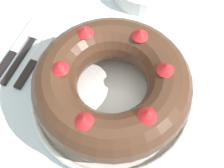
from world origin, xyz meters
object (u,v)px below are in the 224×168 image
(cake_knife, at_px, (33,62))
(fork, at_px, (28,47))
(serving_dish, at_px, (112,98))
(serving_knife, at_px, (13,54))
(bundt_cake, at_px, (112,84))

(cake_knife, bearing_deg, fork, 139.04)
(cake_knife, bearing_deg, serving_dish, -3.86)
(fork, bearing_deg, serving_knife, -125.55)
(serving_dish, distance_m, cake_knife, 0.20)
(serving_dish, bearing_deg, fork, 165.71)
(serving_knife, xyz_separation_m, cake_knife, (0.06, -0.00, -0.00))
(fork, bearing_deg, bundt_cake, -12.06)
(cake_knife, bearing_deg, bundt_cake, -3.86)
(cake_knife, bearing_deg, serving_knife, -179.99)
(serving_dish, height_order, cake_knife, serving_dish)
(fork, xyz_separation_m, cake_knife, (0.03, -0.03, 0.00))
(serving_dish, xyz_separation_m, serving_knife, (-0.26, 0.03, -0.01))
(serving_dish, bearing_deg, bundt_cake, 20.13)
(fork, distance_m, serving_knife, 0.04)
(bundt_cake, distance_m, serving_knife, 0.27)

